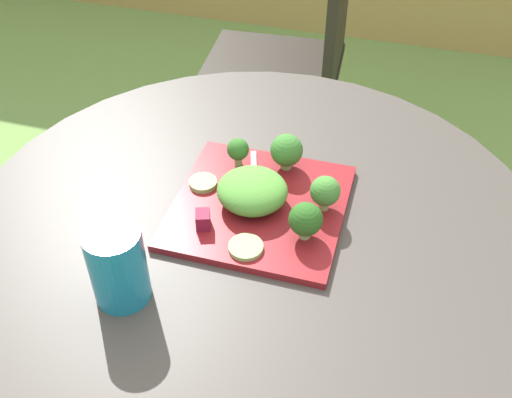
% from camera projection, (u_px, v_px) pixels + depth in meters
% --- Properties ---
extents(patio_table, '(0.99, 0.99, 0.74)m').
position_uv_depth(patio_table, '(254.00, 311.00, 1.17)').
color(patio_table, '#423D38').
rests_on(patio_table, ground_plane).
extents(patio_chair, '(0.47, 0.47, 0.90)m').
position_uv_depth(patio_chair, '(300.00, 48.00, 1.91)').
color(patio_chair, black).
rests_on(patio_chair, ground_plane).
extents(salad_plate, '(0.29, 0.29, 0.01)m').
position_uv_depth(salad_plate, '(258.00, 206.00, 1.03)').
color(salad_plate, maroon).
rests_on(salad_plate, patio_table).
extents(drinking_glass, '(0.08, 0.08, 0.13)m').
position_uv_depth(drinking_glass, '(118.00, 269.00, 0.86)').
color(drinking_glass, teal).
rests_on(drinking_glass, patio_table).
extents(fork, '(0.06, 0.15, 0.00)m').
position_uv_depth(fork, '(254.00, 184.00, 1.06)').
color(fork, silver).
rests_on(fork, salad_plate).
extents(lettuce_mound, '(0.12, 0.11, 0.06)m').
position_uv_depth(lettuce_mound, '(252.00, 191.00, 1.01)').
color(lettuce_mound, '#519338').
rests_on(lettuce_mound, salad_plate).
extents(broccoli_floret_0, '(0.06, 0.06, 0.07)m').
position_uv_depth(broccoli_floret_0, '(287.00, 151.00, 1.08)').
color(broccoli_floret_0, '#99B770').
rests_on(broccoli_floret_0, salad_plate).
extents(broccoli_floret_1, '(0.04, 0.04, 0.05)m').
position_uv_depth(broccoli_floret_1, '(238.00, 150.00, 1.09)').
color(broccoli_floret_1, '#99B770').
rests_on(broccoli_floret_1, salad_plate).
extents(broccoli_floret_2, '(0.05, 0.05, 0.07)m').
position_uv_depth(broccoli_floret_2, '(306.00, 220.00, 0.95)').
color(broccoli_floret_2, '#99B770').
rests_on(broccoli_floret_2, salad_plate).
extents(broccoli_floret_3, '(0.05, 0.05, 0.06)m').
position_uv_depth(broccoli_floret_3, '(325.00, 192.00, 1.00)').
color(broccoli_floret_3, '#99B770').
rests_on(broccoli_floret_3, salad_plate).
extents(cucumber_slice_0, '(0.06, 0.06, 0.01)m').
position_uv_depth(cucumber_slice_0, '(246.00, 247.00, 0.95)').
color(cucumber_slice_0, '#8EB766').
rests_on(cucumber_slice_0, salad_plate).
extents(cucumber_slice_1, '(0.05, 0.05, 0.01)m').
position_uv_depth(cucumber_slice_1, '(203.00, 183.00, 1.06)').
color(cucumber_slice_1, '#8EB766').
rests_on(cucumber_slice_1, salad_plate).
extents(beet_chunk_0, '(0.03, 0.03, 0.03)m').
position_uv_depth(beet_chunk_0, '(203.00, 220.00, 0.98)').
color(beet_chunk_0, maroon).
rests_on(beet_chunk_0, salad_plate).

